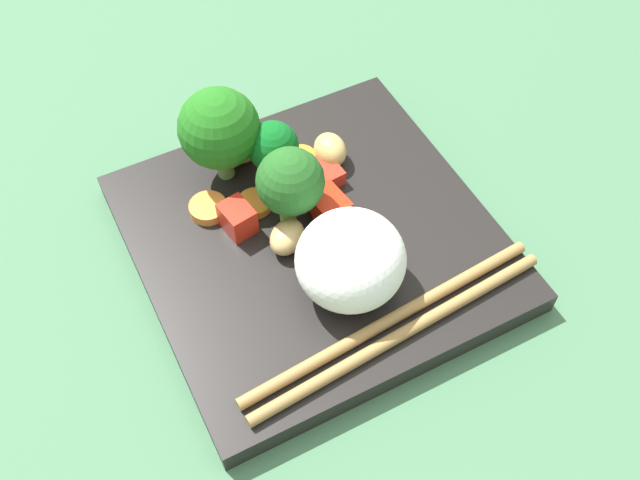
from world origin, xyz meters
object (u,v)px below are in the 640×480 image
rice_mound (353,259)px  broccoli_floret_1 (219,129)px  carrot_slice_3 (272,140)px  chopstick_pair (395,328)px  square_plate (314,241)px

rice_mound → broccoli_floret_1: size_ratio=0.96×
rice_mound → carrot_slice_3: size_ratio=3.19×
broccoli_floret_1 → carrot_slice_3: size_ratio=3.31×
carrot_slice_3 → chopstick_pair: 18.23cm
carrot_slice_3 → rice_mound: bearing=-5.0°
rice_mound → square_plate: bearing=-177.9°
rice_mound → broccoli_floret_1: bearing=-166.3°
square_plate → broccoli_floret_1: 10.13cm
rice_mound → carrot_slice_3: (-13.82, 1.21, -2.57)cm
square_plate → broccoli_floret_1: broccoli_floret_1 is taller
rice_mound → chopstick_pair: rice_mound is taller
broccoli_floret_1 → chopstick_pair: 18.05cm
rice_mound → chopstick_pair: size_ratio=0.33×
rice_mound → chopstick_pair: 5.06cm
rice_mound → broccoli_floret_1: broccoli_floret_1 is taller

